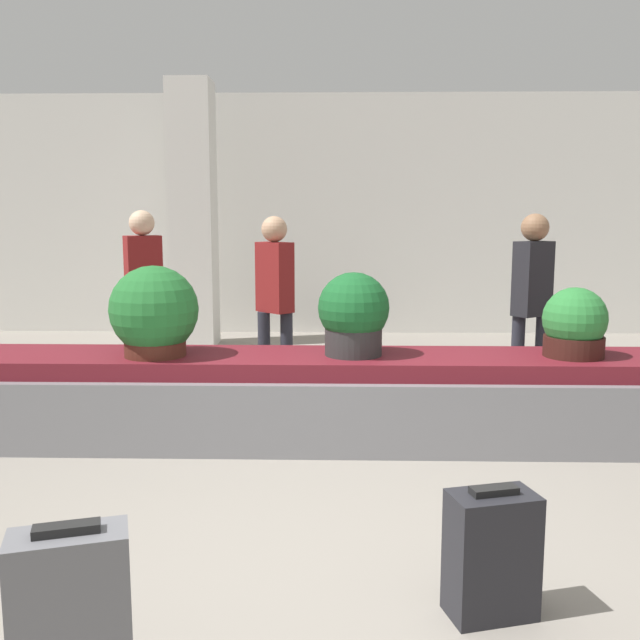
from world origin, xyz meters
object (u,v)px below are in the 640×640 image
Objects in this scene: pillar at (193,215)px; suitcase_1 at (72,621)px; suitcase_0 at (491,554)px; potted_plant_1 at (575,325)px; potted_plant_0 at (154,314)px; potted_plant_2 at (354,315)px; traveler_0 at (144,283)px; traveler_1 at (275,291)px; traveler_2 at (532,293)px.

pillar is 4.95× the size of suitcase_1.
pillar reaches higher than suitcase_0.
suitcase_1 is 3.84m from potted_plant_1.
potted_plant_0 is 1.08× the size of potted_plant_2.
suitcase_0 is at bearing -114.80° from potted_plant_1.
traveler_0 reaches higher than suitcase_1.
traveler_1 is at bearing 59.74° from potted_plant_0.
suitcase_0 is at bearing -26.82° from traveler_1.
pillar is 4.43m from traveler_2.
suitcase_0 is 2.99m from potted_plant_0.
potted_plant_2 is 1.79m from traveler_2.
pillar is 2.89m from traveler_1.
traveler_1 reaches higher than suitcase_1.
potted_plant_1 is at bearing -47.63° from pillar.
traveler_0 is at bearing 107.24° from suitcase_0.
potted_plant_2 is at bearing -63.38° from pillar.
potted_plant_1 is 0.83× the size of potted_plant_2.
potted_plant_0 is 0.40× the size of traveler_1.
potted_plant_1 is at bearing -123.54° from traveler_2.
traveler_1 is (0.74, 1.27, 0.02)m from potted_plant_0.
traveler_0 is (-0.51, 1.63, 0.06)m from potted_plant_0.
potted_plant_0 is at bearing 76.95° from traveler_0.
traveler_1 is (-2.21, 1.22, 0.10)m from potted_plant_1.
potted_plant_0 is 1.31× the size of potted_plant_1.
traveler_0 is (-1.91, 1.57, 0.07)m from potted_plant_2.
traveler_2 is (1.00, 3.21, 0.70)m from suitcase_0.
pillar is at bearing 96.53° from suitcase_0.
suitcase_0 is at bearing -48.84° from potted_plant_0.
traveler_2 is at bearing -39.44° from pillar.
traveler_1 is 0.99× the size of traveler_2.
traveler_1 is at bearing -64.47° from pillar.
traveler_2 reaches higher than potted_plant_2.
traveler_1 is (-0.66, 1.20, 0.03)m from potted_plant_2.
pillar is 5.14m from potted_plant_1.
traveler_2 reaches higher than suitcase_0.
traveler_2 is at bearing 39.31° from suitcase_1.
pillar reaches higher than potted_plant_0.
potted_plant_2 reaches higher than suitcase_1.
potted_plant_0 reaches higher than potted_plant_1.
traveler_0 is 1.03× the size of traveler_1.
traveler_1 is at bearing 93.60° from suitcase_0.
potted_plant_1 is 0.30× the size of traveler_0.
traveler_0 is at bearing 107.43° from potted_plant_0.
traveler_0 is 1.02× the size of traveler_2.
potted_plant_1 reaches higher than suitcase_1.
traveler_1 reaches higher than potted_plant_2.
potted_plant_2 reaches higher than potted_plant_1.
suitcase_0 is 1.12× the size of potted_plant_1.
traveler_1 reaches higher than potted_plant_0.
traveler_2 is (2.91, 1.02, 0.03)m from potted_plant_0.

